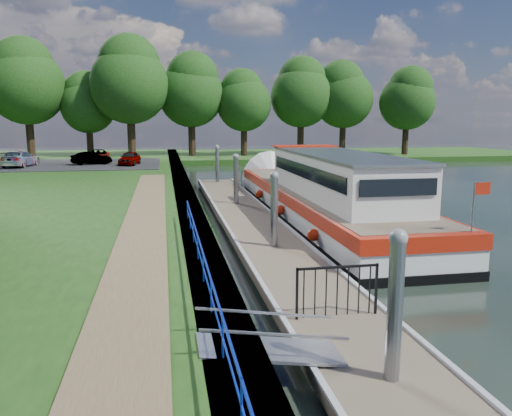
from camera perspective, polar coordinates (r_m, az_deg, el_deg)
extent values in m
plane|color=black|center=(9.63, 13.74, -19.07)|extent=(160.00, 160.00, 0.00)
cube|color=#473D2D|center=(23.04, -7.68, -0.67)|extent=(1.10, 90.00, 0.78)
cube|color=#1A3E11|center=(61.78, 4.20, 6.00)|extent=(60.00, 18.00, 0.60)
cube|color=brown|center=(16.11, -13.03, -4.00)|extent=(1.60, 40.00, 0.05)
cube|color=black|center=(46.38, -19.69, 4.72)|extent=(14.00, 12.00, 0.06)
cube|color=#0C2DBF|center=(11.12, -5.66, -6.54)|extent=(0.04, 18.00, 0.04)
cube|color=#0C2DBF|center=(11.22, -5.63, -8.25)|extent=(0.03, 18.00, 0.03)
cylinder|color=#0C2DBF|center=(6.68, -1.66, -21.59)|extent=(0.04, 0.04, 0.72)
cylinder|color=#0C2DBF|center=(8.43, -3.82, -14.52)|extent=(0.04, 0.04, 0.72)
cylinder|color=#0C2DBF|center=(10.28, -5.15, -9.93)|extent=(0.04, 0.04, 0.72)
cylinder|color=#0C2DBF|center=(12.17, -6.04, -6.74)|extent=(0.04, 0.04, 0.72)
cylinder|color=#0C2DBF|center=(14.09, -6.69, -4.42)|extent=(0.04, 0.04, 0.72)
cylinder|color=#0C2DBF|center=(16.03, -7.17, -2.65)|extent=(0.04, 0.04, 0.72)
cylinder|color=#0C2DBF|center=(17.99, -7.55, -1.27)|extent=(0.04, 0.04, 0.72)
cylinder|color=#0C2DBF|center=(19.95, -7.86, -0.16)|extent=(0.04, 0.04, 0.72)
cube|color=brown|center=(21.38, -0.55, -1.71)|extent=(2.50, 30.00, 0.24)
cube|color=#9EA0A3|center=(10.41, 11.42, -16.31)|extent=(2.30, 5.00, 0.30)
cube|color=#9EA0A3|center=(17.62, 1.70, -5.05)|extent=(2.30, 5.00, 0.30)
cube|color=#9EA0A3|center=(25.31, -2.12, -0.41)|extent=(2.30, 5.00, 0.30)
cube|color=#9EA0A3|center=(33.14, -4.14, 2.06)|extent=(2.30, 5.00, 0.30)
cube|color=#9EA0A3|center=(21.59, 2.56, -1.20)|extent=(0.12, 30.00, 0.06)
cube|color=#9EA0A3|center=(21.19, -3.73, -1.43)|extent=(0.12, 30.00, 0.06)
cylinder|color=gray|center=(8.73, 15.42, -14.24)|extent=(0.26, 0.26, 3.40)
sphere|color=gray|center=(8.19, 15.97, -3.32)|extent=(0.30, 0.30, 0.30)
cylinder|color=gray|center=(16.90, 2.08, -2.05)|extent=(0.26, 0.26, 3.40)
sphere|color=gray|center=(16.62, 2.12, 3.69)|extent=(0.30, 0.30, 0.30)
cylinder|color=gray|center=(25.63, -2.29, 2.10)|extent=(0.26, 0.26, 3.40)
sphere|color=gray|center=(25.45, -2.32, 5.90)|extent=(0.30, 0.30, 0.30)
cylinder|color=gray|center=(34.49, -4.44, 4.13)|extent=(0.26, 0.26, 3.40)
sphere|color=gray|center=(34.36, -4.48, 6.95)|extent=(0.30, 0.30, 0.30)
cube|color=#A5A8AD|center=(9.24, 1.61, -15.87)|extent=(2.58, 1.00, 0.43)
cube|color=#A5A8AD|center=(8.60, 2.32, -14.25)|extent=(2.58, 0.04, 0.41)
cube|color=#A5A8AD|center=(9.47, 1.01, -11.90)|extent=(2.58, 0.04, 0.41)
cube|color=black|center=(10.83, 4.70, -9.74)|extent=(0.05, 0.05, 1.15)
cube|color=black|center=(11.41, 13.57, -8.95)|extent=(0.05, 0.05, 1.15)
cube|color=black|center=(10.92, 9.34, -6.69)|extent=(1.85, 0.05, 0.05)
cube|color=black|center=(10.86, 5.48, -9.68)|extent=(0.02, 0.02, 1.10)
cube|color=black|center=(10.93, 6.75, -9.58)|extent=(0.02, 0.02, 1.10)
cube|color=black|center=(11.01, 8.02, -9.47)|extent=(0.02, 0.02, 1.10)
cube|color=black|center=(11.09, 9.26, -9.36)|extent=(0.02, 0.02, 1.10)
cube|color=black|center=(11.17, 10.48, -9.25)|extent=(0.02, 0.02, 1.10)
cube|color=black|center=(11.26, 11.69, -9.13)|extent=(0.02, 0.02, 1.10)
cube|color=black|center=(11.35, 12.87, -9.02)|extent=(0.02, 0.02, 1.10)
cube|color=black|center=(24.01, 7.19, -1.12)|extent=(4.00, 20.00, 0.55)
cube|color=silver|center=(23.90, 7.22, 0.29)|extent=(3.96, 19.90, 0.65)
cube|color=#AA1E0B|center=(23.81, 7.25, 1.62)|extent=(4.04, 20.00, 0.48)
cube|color=brown|center=(23.78, 7.26, 2.19)|extent=(3.68, 19.20, 0.04)
cone|color=silver|center=(33.86, 1.88, 3.11)|extent=(4.00, 1.50, 4.00)
cube|color=silver|center=(21.32, 9.35, 3.62)|extent=(3.00, 11.00, 1.75)
cube|color=gray|center=(21.24, 9.43, 6.09)|extent=(3.10, 11.20, 0.10)
cube|color=black|center=(20.83, 5.43, 4.25)|extent=(0.04, 10.00, 0.55)
cube|color=black|center=(21.86, 13.14, 4.30)|extent=(0.04, 10.00, 0.55)
cube|color=black|center=(26.56, 5.31, 5.50)|extent=(2.60, 0.04, 0.55)
cube|color=black|center=(16.22, 16.01, 2.26)|extent=(2.60, 0.04, 0.55)
cube|color=#AA1E0B|center=(26.18, 5.55, 7.07)|extent=(3.20, 1.60, 0.06)
cylinder|color=gray|center=(15.63, 23.56, 0.04)|extent=(0.05, 0.05, 1.50)
cube|color=#AA1E0B|center=(15.69, 24.46, 2.05)|extent=(0.50, 0.02, 0.35)
sphere|color=red|center=(17.66, 6.55, -3.07)|extent=(0.44, 0.44, 0.44)
sphere|color=red|center=(22.39, 2.82, -0.23)|extent=(0.44, 0.44, 0.44)
sphere|color=red|center=(27.21, 0.40, 1.62)|extent=(0.44, 0.44, 0.44)
imported|color=#594C47|center=(18.02, 9.09, 2.47)|extent=(0.63, 0.74, 1.72)
cylinder|color=#332316|center=(58.68, -24.37, 7.28)|extent=(0.83, 0.83, 4.21)
sphere|color=#153710|center=(58.75, -24.76, 12.51)|extent=(7.95, 7.95, 7.95)
sphere|color=#153710|center=(59.06, -25.10, 14.41)|extent=(6.31, 6.31, 6.31)
cylinder|color=#332316|center=(58.09, -18.43, 7.08)|extent=(0.70, 0.70, 3.10)
sphere|color=#153710|center=(58.05, -18.65, 10.98)|extent=(5.85, 5.85, 5.85)
sphere|color=#153710|center=(58.30, -18.88, 12.41)|extent=(4.65, 4.65, 4.65)
cylinder|color=#332316|center=(55.12, -14.03, 7.79)|extent=(0.84, 0.84, 4.29)
sphere|color=#153710|center=(55.20, -14.27, 13.48)|extent=(8.10, 8.10, 8.10)
sphere|color=#153710|center=(55.51, -14.30, 15.55)|extent=(6.44, 6.44, 6.44)
cylinder|color=#332316|center=(57.11, -7.33, 7.84)|extent=(0.79, 0.79, 3.83)
sphere|color=#153710|center=(57.14, -7.45, 12.75)|extent=(7.24, 7.24, 7.24)
sphere|color=#153710|center=(57.04, -7.28, 14.58)|extent=(5.75, 5.75, 5.75)
cylinder|color=#332316|center=(57.49, -1.38, 7.65)|extent=(0.72, 0.72, 3.26)
sphere|color=#153710|center=(57.47, -1.40, 11.80)|extent=(6.16, 6.16, 6.16)
sphere|color=#153710|center=(57.75, -1.65, 13.32)|extent=(4.89, 4.89, 4.89)
cylinder|color=#332316|center=(59.21, 5.11, 7.93)|extent=(0.78, 0.78, 3.77)
sphere|color=#153710|center=(59.23, 5.18, 12.59)|extent=(7.13, 7.13, 7.13)
sphere|color=#153710|center=(59.60, 5.27, 14.29)|extent=(5.66, 5.66, 5.66)
cylinder|color=#332316|center=(60.82, 9.85, 7.82)|extent=(0.77, 0.77, 3.65)
sphere|color=#153710|center=(60.82, 9.98, 12.21)|extent=(6.89, 6.89, 6.89)
sphere|color=#153710|center=(60.81, 9.70, 13.84)|extent=(5.47, 5.47, 5.47)
cylinder|color=#332316|center=(61.95, 16.67, 7.47)|extent=(0.74, 0.74, 3.41)
sphere|color=#153710|center=(61.94, 16.88, 11.49)|extent=(6.43, 6.43, 6.43)
sphere|color=#153710|center=(61.92, 17.25, 12.97)|extent=(5.11, 5.11, 5.11)
imported|color=#999999|center=(44.14, -14.24, 5.55)|extent=(1.92, 3.57, 1.15)
imported|color=#999999|center=(45.49, -18.30, 5.44)|extent=(3.51, 2.11, 1.09)
imported|color=#999999|center=(45.46, -25.36, 5.11)|extent=(2.36, 4.69, 1.31)
imported|color=#999999|center=(47.60, -17.57, 5.69)|extent=(2.26, 4.28, 1.15)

